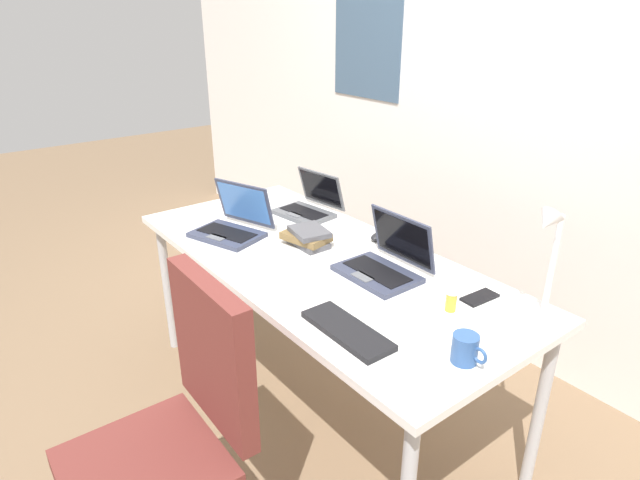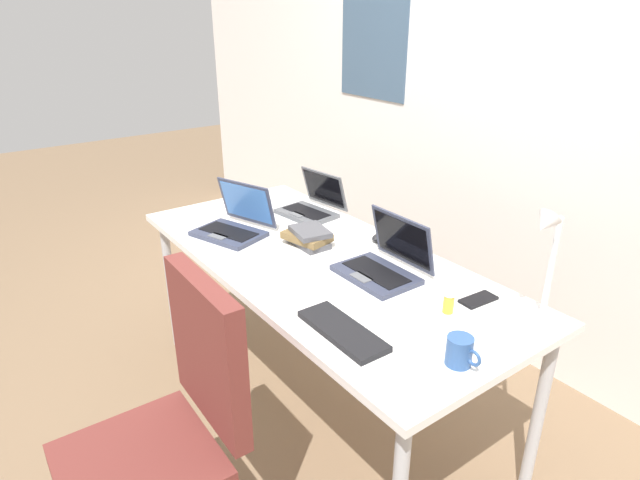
# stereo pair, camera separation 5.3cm
# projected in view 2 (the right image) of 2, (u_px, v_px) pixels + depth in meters

# --- Properties ---
(ground_plane) EXTENTS (12.00, 12.00, 0.00)m
(ground_plane) POSITION_uv_depth(u_px,v_px,m) (320.00, 403.00, 2.47)
(ground_plane) COLOR #7A6047
(wall_back) EXTENTS (6.00, 0.13, 2.60)m
(wall_back) POSITION_uv_depth(u_px,v_px,m) (507.00, 92.00, 2.54)
(wall_back) COLOR silver
(wall_back) RESTS_ON ground_plane
(desk) EXTENTS (1.80, 0.80, 0.74)m
(desk) POSITION_uv_depth(u_px,v_px,m) (320.00, 271.00, 2.20)
(desk) COLOR white
(desk) RESTS_ON ground_plane
(desk_lamp) EXTENTS (0.12, 0.18, 0.40)m
(desk_lamp) POSITION_uv_depth(u_px,v_px,m) (545.00, 268.00, 1.65)
(desk_lamp) COLOR white
(desk_lamp) RESTS_ON desk
(laptop_back_right) EXTENTS (0.30, 0.26, 0.22)m
(laptop_back_right) POSITION_uv_depth(u_px,v_px,m) (384.00, 263.00, 2.03)
(laptop_back_right) COLOR #33384C
(laptop_back_right) RESTS_ON desk
(laptop_back_left) EXTENTS (0.30, 0.28, 0.20)m
(laptop_back_left) POSITION_uv_depth(u_px,v_px,m) (312.00, 206.00, 2.62)
(laptop_back_left) COLOR #515459
(laptop_back_left) RESTS_ON desk
(laptop_front_right) EXTENTS (0.37, 0.34, 0.22)m
(laptop_front_right) POSITION_uv_depth(u_px,v_px,m) (234.00, 224.00, 2.39)
(laptop_front_right) COLOR #33384C
(laptop_front_right) RESTS_ON desk
(external_keyboard) EXTENTS (0.33, 0.12, 0.02)m
(external_keyboard) POSITION_uv_depth(u_px,v_px,m) (342.00, 331.00, 1.67)
(external_keyboard) COLOR black
(external_keyboard) RESTS_ON desk
(computer_mouse) EXTENTS (0.07, 0.10, 0.03)m
(computer_mouse) POSITION_uv_depth(u_px,v_px,m) (381.00, 237.00, 2.33)
(computer_mouse) COLOR black
(computer_mouse) RESTS_ON desk
(cell_phone) EXTENTS (0.07, 0.14, 0.01)m
(cell_phone) POSITION_uv_depth(u_px,v_px,m) (478.00, 300.00, 1.86)
(cell_phone) COLOR black
(cell_phone) RESTS_ON desk
(headphones) EXTENTS (0.21, 0.18, 0.04)m
(headphones) POSITION_uv_depth(u_px,v_px,m) (243.00, 201.00, 2.76)
(headphones) COLOR red
(headphones) RESTS_ON desk
(pill_bottle) EXTENTS (0.04, 0.04, 0.08)m
(pill_bottle) POSITION_uv_depth(u_px,v_px,m) (449.00, 302.00, 1.77)
(pill_bottle) COLOR gold
(pill_bottle) RESTS_ON desk
(book_stack) EXTENTS (0.22, 0.17, 0.08)m
(book_stack) POSITION_uv_depth(u_px,v_px,m) (308.00, 237.00, 2.28)
(book_stack) COLOR #4C4C51
(book_stack) RESTS_ON desk
(coffee_mug) EXTENTS (0.11, 0.08, 0.09)m
(coffee_mug) POSITION_uv_depth(u_px,v_px,m) (460.00, 351.00, 1.51)
(coffee_mug) COLOR #2D518C
(coffee_mug) RESTS_ON desk
(office_chair) EXTENTS (0.52, 0.54, 0.97)m
(office_chair) POSITION_uv_depth(u_px,v_px,m) (166.00, 459.00, 1.65)
(office_chair) COLOR black
(office_chair) RESTS_ON ground_plane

